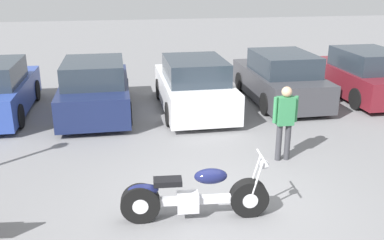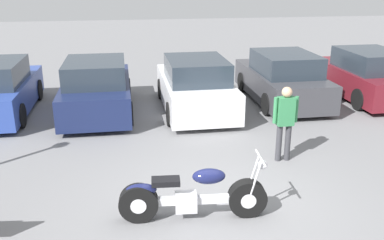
% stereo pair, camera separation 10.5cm
% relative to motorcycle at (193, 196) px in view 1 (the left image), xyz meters
% --- Properties ---
extents(ground_plane, '(60.00, 60.00, 0.00)m').
position_rel_motorcycle_xyz_m(ground_plane, '(0.54, 0.37, -0.39)').
color(ground_plane, slate).
extents(motorcycle, '(2.35, 0.64, 1.02)m').
position_rel_motorcycle_xyz_m(motorcycle, '(0.00, 0.00, 0.00)').
color(motorcycle, black).
rests_on(motorcycle, ground_plane).
extents(parked_car_navy, '(1.86, 4.07, 1.51)m').
position_rel_motorcycle_xyz_m(parked_car_navy, '(-1.70, 5.78, 0.30)').
color(parked_car_navy, '#19234C').
rests_on(parked_car_navy, ground_plane).
extents(parked_car_white, '(1.86, 4.07, 1.51)m').
position_rel_motorcycle_xyz_m(parked_car_white, '(1.01, 5.58, 0.30)').
color(parked_car_white, white).
rests_on(parked_car_white, ground_plane).
extents(parked_car_dark_grey, '(1.86, 4.07, 1.51)m').
position_rel_motorcycle_xyz_m(parked_car_dark_grey, '(3.72, 6.01, 0.30)').
color(parked_car_dark_grey, '#3D3D42').
rests_on(parked_car_dark_grey, ground_plane).
extents(parked_car_maroon, '(1.86, 4.07, 1.51)m').
position_rel_motorcycle_xyz_m(parked_car_maroon, '(6.44, 6.02, 0.30)').
color(parked_car_maroon, maroon).
rests_on(parked_car_maroon, ground_plane).
extents(person_standing, '(0.52, 0.21, 1.58)m').
position_rel_motorcycle_xyz_m(person_standing, '(2.23, 1.90, 0.54)').
color(person_standing, '#38383D').
rests_on(person_standing, ground_plane).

